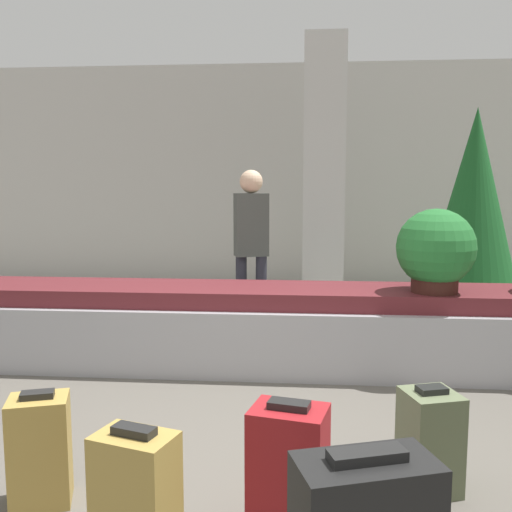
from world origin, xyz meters
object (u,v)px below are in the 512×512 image
(suitcase_1, at_px, (430,441))
(decorated_tree, at_px, (474,205))
(pillar, at_px, (324,174))
(potted_plant_0, at_px, (436,251))
(traveler_0, at_px, (251,237))
(suitcase_5, at_px, (288,473))
(suitcase_6, at_px, (40,450))

(suitcase_1, bearing_deg, decorated_tree, 55.09)
(pillar, height_order, decorated_tree, pillar)
(suitcase_1, relative_size, potted_plant_0, 0.81)
(suitcase_1, relative_size, traveler_0, 0.32)
(pillar, height_order, suitcase_5, pillar)
(suitcase_6, bearing_deg, suitcase_1, -9.80)
(pillar, bearing_deg, potted_plant_0, -72.73)
(suitcase_1, distance_m, suitcase_6, 1.84)
(suitcase_5, distance_m, traveler_0, 3.42)
(potted_plant_0, bearing_deg, traveler_0, 142.83)
(suitcase_1, xyz_separation_m, potted_plant_0, (0.38, 1.73, 0.73))
(suitcase_6, distance_m, traveler_0, 3.30)
(pillar, bearing_deg, suitcase_6, -107.57)
(suitcase_5, distance_m, decorated_tree, 4.82)
(pillar, xyz_separation_m, suitcase_1, (0.40, -4.23, -1.35))
(pillar, distance_m, suitcase_6, 4.91)
(suitcase_1, distance_m, decorated_tree, 4.20)
(decorated_tree, bearing_deg, potted_plant_0, -112.20)
(pillar, bearing_deg, suitcase_5, -93.34)
(suitcase_1, xyz_separation_m, suitcase_5, (-0.67, -0.44, 0.04))
(potted_plant_0, bearing_deg, pillar, 107.27)
(decorated_tree, bearing_deg, traveler_0, -157.43)
(suitcase_6, height_order, decorated_tree, decorated_tree)
(traveler_0, bearing_deg, potted_plant_0, -55.30)
(suitcase_1, height_order, potted_plant_0, potted_plant_0)
(suitcase_1, bearing_deg, suitcase_6, 171.50)
(pillar, height_order, traveler_0, pillar)
(decorated_tree, bearing_deg, pillar, 167.90)
(suitcase_6, xyz_separation_m, potted_plant_0, (2.20, 2.00, 0.72))
(decorated_tree, bearing_deg, suitcase_5, -114.07)
(pillar, xyz_separation_m, traveler_0, (-0.74, -1.35, -0.64))
(suitcase_6, bearing_deg, potted_plant_0, 24.00)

